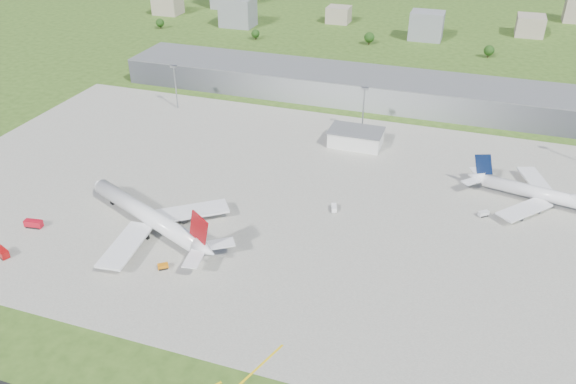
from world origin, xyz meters
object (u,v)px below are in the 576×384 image
(airliner_blue_quad, at_px, (551,196))
(van_white_near, at_px, (334,208))
(airliner_red_twin, at_px, (151,218))
(crash_tender, at_px, (2,253))
(fire_truck, at_px, (34,224))
(tug_yellow, at_px, (163,267))
(van_white_far, at_px, (483,214))

(airliner_blue_quad, bearing_deg, van_white_near, -147.87)
(airliner_red_twin, bearing_deg, crash_tender, 61.32)
(fire_truck, height_order, tug_yellow, fire_truck)
(tug_yellow, bearing_deg, crash_tender, 155.75)
(airliner_blue_quad, height_order, fire_truck, airliner_blue_quad)
(airliner_blue_quad, relative_size, tug_yellow, 15.62)
(fire_truck, relative_size, van_white_far, 1.58)
(airliner_blue_quad, xyz_separation_m, fire_truck, (-195.31, -82.70, -3.31))
(van_white_near, relative_size, van_white_far, 1.11)
(crash_tender, xyz_separation_m, van_white_far, (167.04, 85.11, -0.49))
(crash_tender, bearing_deg, fire_truck, 118.82)
(crash_tender, bearing_deg, airliner_red_twin, 59.74)
(van_white_near, bearing_deg, fire_truck, 97.17)
(fire_truck, xyz_separation_m, van_white_far, (169.25, 65.71, -0.43))
(tug_yellow, bearing_deg, airliner_blue_quad, -2.37)
(airliner_red_twin, bearing_deg, van_white_far, -133.29)
(crash_tender, distance_m, tug_yellow, 60.96)
(airliner_blue_quad, height_order, crash_tender, airliner_blue_quad)
(airliner_red_twin, height_order, van_white_near, airliner_red_twin)
(fire_truck, distance_m, van_white_far, 181.56)
(airliner_blue_quad, height_order, van_white_far, airliner_blue_quad)
(fire_truck, bearing_deg, van_white_far, 12.79)
(crash_tender, distance_m, van_white_far, 187.47)
(airliner_red_twin, bearing_deg, van_white_near, -126.72)
(fire_truck, relative_size, crash_tender, 1.07)
(van_white_far, bearing_deg, tug_yellow, 176.04)
(crash_tender, xyz_separation_m, van_white_near, (107.88, 69.45, -0.41))
(van_white_near, height_order, van_white_far, van_white_near)
(tug_yellow, height_order, van_white_far, van_white_far)
(airliner_red_twin, relative_size, airliner_blue_quad, 1.10)
(van_white_far, bearing_deg, crash_tender, 169.03)
(van_white_far, bearing_deg, airliner_red_twin, 164.83)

